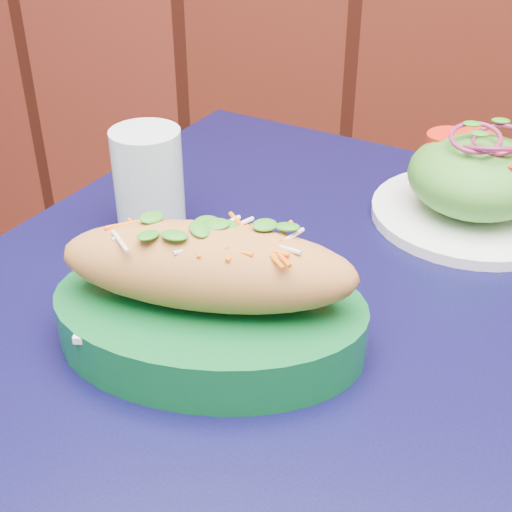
# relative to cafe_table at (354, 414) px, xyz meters

# --- Properties ---
(cafe_table) EXTENTS (1.02, 1.02, 0.75)m
(cafe_table) POSITION_rel_cafe_table_xyz_m (0.00, 0.00, 0.00)
(cafe_table) COLOR black
(cafe_table) RESTS_ON ground
(banh_mi_basket) EXTENTS (0.26, 0.17, 0.12)m
(banh_mi_basket) POSITION_rel_cafe_table_xyz_m (-0.13, -0.03, 0.14)
(banh_mi_basket) COLOR #0C5925
(banh_mi_basket) RESTS_ON cafe_table
(salad_plate) EXTENTS (0.21, 0.21, 0.11)m
(salad_plate) POSITION_rel_cafe_table_xyz_m (0.11, 0.23, 0.13)
(salad_plate) COLOR white
(salad_plate) RESTS_ON cafe_table
(water_glass) EXTENTS (0.07, 0.07, 0.12)m
(water_glass) POSITION_rel_cafe_table_xyz_m (-0.23, 0.14, 0.15)
(water_glass) COLOR silver
(water_glass) RESTS_ON cafe_table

